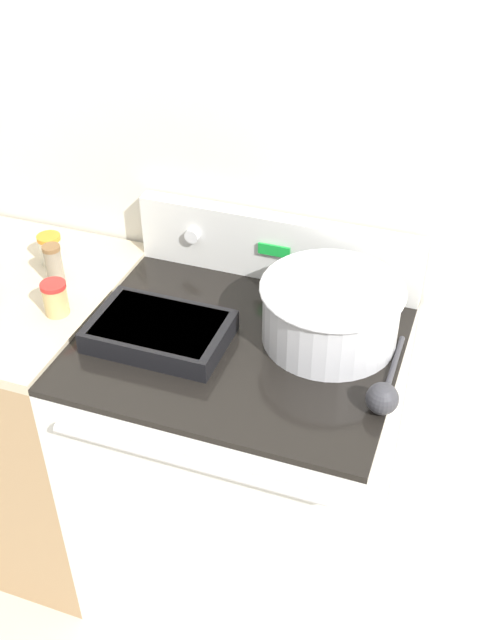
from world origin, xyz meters
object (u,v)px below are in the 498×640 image
spice_jar_red_cap (55,298)px  spice_jar_orange_cap (51,249)px  mixing_bowl (331,310)px  ladle (384,395)px  spice_jar_brown_cap (54,265)px  casserole_dish (160,330)px

spice_jar_red_cap → spice_jar_orange_cap: size_ratio=1.07×
mixing_bowl → ladle: size_ratio=1.16×
ladle → mixing_bowl: bearing=131.3°
spice_jar_brown_cap → casserole_dish: bearing=-18.7°
casserole_dish → spice_jar_red_cap: 0.30m
mixing_bowl → casserole_dish: mixing_bowl is taller
casserole_dish → spice_jar_orange_cap: size_ratio=3.93×
mixing_bowl → casserole_dish: 0.43m
spice_jar_brown_cap → mixing_bowl: bearing=1.8°
ladle → spice_jar_red_cap: (-0.87, 0.06, 0.03)m
ladle → spice_jar_brown_cap: size_ratio=2.59×
spice_jar_orange_cap → spice_jar_red_cap: bearing=-55.8°
ladle → spice_jar_red_cap: 0.87m
spice_jar_red_cap → spice_jar_orange_cap: bearing=124.2°
ladle → spice_jar_red_cap: size_ratio=3.32×
ladle → spice_jar_red_cap: bearing=176.4°
mixing_bowl → spice_jar_brown_cap: size_ratio=3.01×
ladle → casserole_dish: bearing=174.8°
ladle → spice_jar_orange_cap: 1.05m
mixing_bowl → spice_jar_orange_cap: (-0.84, 0.07, -0.03)m
ladle → spice_jar_orange_cap: (-1.01, 0.27, 0.02)m
spice_jar_brown_cap → ladle: bearing=-10.6°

